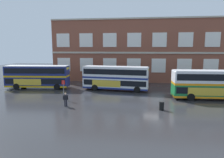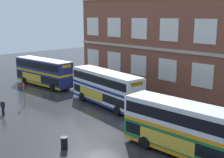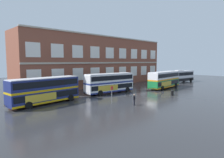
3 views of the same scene
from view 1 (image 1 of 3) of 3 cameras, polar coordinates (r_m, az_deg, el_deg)
name	(u,v)px [view 1 (image 1 of 3)]	position (r m, az deg, el deg)	size (l,w,h in m)	color
ground_plane	(152,96)	(31.01, 11.23, -4.79)	(120.00, 120.00, 0.00)	#2B2B2D
brick_terminal_building	(157,51)	(46.25, 12.64, 7.64)	(45.20, 8.19, 13.17)	brown
double_decker_near	(38,76)	(38.49, -20.19, 0.71)	(11.19, 3.62, 4.07)	navy
double_decker_middle	(116,78)	(34.46, 1.00, 0.37)	(11.20, 3.70, 4.07)	silver
double_decker_far	(213,84)	(31.70, 26.50, -1.29)	(11.13, 3.32, 4.07)	#197038
waiting_passenger	(66,99)	(25.76, -12.92, -5.49)	(0.63, 0.37, 1.70)	black
bus_stand_flag	(63,88)	(29.12, -13.47, -2.45)	(0.44, 0.10, 2.70)	slate
station_litter_bin	(162,106)	(24.44, 13.77, -7.30)	(0.60, 0.60, 1.03)	black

